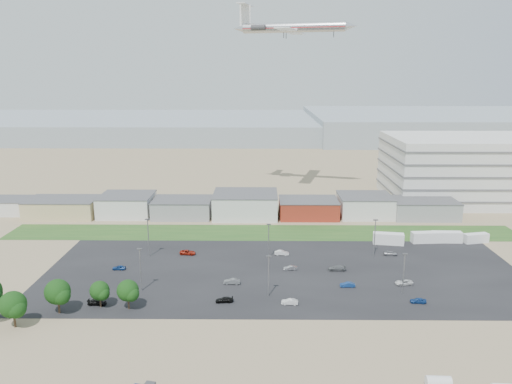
{
  "coord_description": "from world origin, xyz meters",
  "views": [
    {
      "loc": [
        -0.65,
        -97.81,
        49.1
      ],
      "look_at": [
        -1.82,
        22.0,
        20.35
      ],
      "focal_mm": 35.0,
      "sensor_mm": 36.0,
      "label": 1
    }
  ],
  "objects_px": {
    "parked_car_9": "(188,252)",
    "parked_car_11": "(282,253)",
    "parked_car_2": "(418,300)",
    "parked_car_12": "(337,268)",
    "parked_car_0": "(404,282)",
    "parked_car_13": "(290,302)",
    "airliner": "(294,27)",
    "parked_car_4": "(232,281)",
    "parked_car_3": "(224,300)",
    "box_trailer_a": "(388,239)",
    "parked_car_7": "(290,268)",
    "parked_car_10": "(97,302)",
    "parked_car_1": "(348,285)",
    "parked_car_8": "(390,253)",
    "parked_car_5": "(119,268)",
    "storage_tank_nw": "(438,382)"
  },
  "relations": [
    {
      "from": "parked_car_2",
      "to": "parked_car_12",
      "type": "xyz_separation_m",
      "value": [
        -15.04,
        18.32,
        0.07
      ]
    },
    {
      "from": "airliner",
      "to": "parked_car_13",
      "type": "bearing_deg",
      "value": -78.58
    },
    {
      "from": "airliner",
      "to": "parked_car_7",
      "type": "bearing_deg",
      "value": -78.52
    },
    {
      "from": "box_trailer_a",
      "to": "parked_car_2",
      "type": "relative_size",
      "value": 2.56
    },
    {
      "from": "storage_tank_nw",
      "to": "parked_car_8",
      "type": "relative_size",
      "value": 1.07
    },
    {
      "from": "parked_car_1",
      "to": "parked_car_5",
      "type": "distance_m",
      "value": 57.57
    },
    {
      "from": "airliner",
      "to": "parked_car_9",
      "type": "height_order",
      "value": "airliner"
    },
    {
      "from": "box_trailer_a",
      "to": "parked_car_2",
      "type": "distance_m",
      "value": 38.78
    },
    {
      "from": "storage_tank_nw",
      "to": "parked_car_4",
      "type": "height_order",
      "value": "storage_tank_nw"
    },
    {
      "from": "parked_car_2",
      "to": "parked_car_11",
      "type": "relative_size",
      "value": 0.88
    },
    {
      "from": "parked_car_2",
      "to": "parked_car_13",
      "type": "height_order",
      "value": "parked_car_13"
    },
    {
      "from": "parked_car_8",
      "to": "parked_car_5",
      "type": "bearing_deg",
      "value": 106.38
    },
    {
      "from": "parked_car_3",
      "to": "parked_car_4",
      "type": "height_order",
      "value": "parked_car_4"
    },
    {
      "from": "box_trailer_a",
      "to": "airliner",
      "type": "relative_size",
      "value": 0.18
    },
    {
      "from": "parked_car_0",
      "to": "parked_car_9",
      "type": "xyz_separation_m",
      "value": [
        -54.29,
        19.7,
        0.04
      ]
    },
    {
      "from": "parked_car_4",
      "to": "parked_car_5",
      "type": "relative_size",
      "value": 1.18
    },
    {
      "from": "airliner",
      "to": "parked_car_12",
      "type": "relative_size",
      "value": 10.58
    },
    {
      "from": "parked_car_9",
      "to": "parked_car_11",
      "type": "bearing_deg",
      "value": -83.17
    },
    {
      "from": "parked_car_5",
      "to": "parked_car_11",
      "type": "distance_m",
      "value": 43.47
    },
    {
      "from": "box_trailer_a",
      "to": "parked_car_9",
      "type": "bearing_deg",
      "value": -161.25
    },
    {
      "from": "airliner",
      "to": "parked_car_4",
      "type": "relative_size",
      "value": 12.24
    },
    {
      "from": "parked_car_12",
      "to": "parked_car_3",
      "type": "bearing_deg",
      "value": -55.64
    },
    {
      "from": "parked_car_3",
      "to": "parked_car_10",
      "type": "height_order",
      "value": "parked_car_10"
    },
    {
      "from": "parked_car_1",
      "to": "parked_car_8",
      "type": "height_order",
      "value": "parked_car_8"
    },
    {
      "from": "parked_car_1",
      "to": "parked_car_3",
      "type": "distance_m",
      "value": 29.6
    },
    {
      "from": "box_trailer_a",
      "to": "parked_car_0",
      "type": "distance_m",
      "value": 29.2
    },
    {
      "from": "storage_tank_nw",
      "to": "parked_car_9",
      "type": "relative_size",
      "value": 0.88
    },
    {
      "from": "parked_car_13",
      "to": "parked_car_10",
      "type": "bearing_deg",
      "value": -83.97
    },
    {
      "from": "parked_car_7",
      "to": "parked_car_10",
      "type": "relative_size",
      "value": 0.84
    },
    {
      "from": "parked_car_5",
      "to": "airliner",
      "type": "bearing_deg",
      "value": 148.67
    },
    {
      "from": "parked_car_1",
      "to": "parked_car_10",
      "type": "bearing_deg",
      "value": -80.3
    },
    {
      "from": "parked_car_1",
      "to": "parked_car_9",
      "type": "xyz_separation_m",
      "value": [
        -40.67,
        21.11,
        0.03
      ]
    },
    {
      "from": "box_trailer_a",
      "to": "parked_car_4",
      "type": "relative_size",
      "value": 2.24
    },
    {
      "from": "airliner",
      "to": "parked_car_12",
      "type": "xyz_separation_m",
      "value": [
        7.16,
        -79.41,
        -65.13
      ]
    },
    {
      "from": "parked_car_10",
      "to": "parked_car_13",
      "type": "distance_m",
      "value": 41.85
    },
    {
      "from": "box_trailer_a",
      "to": "parked_car_12",
      "type": "relative_size",
      "value": 1.93
    },
    {
      "from": "parked_car_3",
      "to": "parked_car_4",
      "type": "distance_m",
      "value": 9.82
    },
    {
      "from": "parked_car_1",
      "to": "box_trailer_a",
      "type": "bearing_deg",
      "value": 150.44
    },
    {
      "from": "parked_car_0",
      "to": "parked_car_7",
      "type": "relative_size",
      "value": 1.21
    },
    {
      "from": "parked_car_2",
      "to": "parked_car_7",
      "type": "distance_m",
      "value": 32.6
    },
    {
      "from": "parked_car_3",
      "to": "parked_car_9",
      "type": "height_order",
      "value": "parked_car_9"
    },
    {
      "from": "parked_car_1",
      "to": "parked_car_8",
      "type": "bearing_deg",
      "value": 143.5
    },
    {
      "from": "parked_car_7",
      "to": "parked_car_10",
      "type": "xyz_separation_m",
      "value": [
        -43.09,
        -19.97,
        0.02
      ]
    },
    {
      "from": "parked_car_0",
      "to": "parked_car_11",
      "type": "height_order",
      "value": "parked_car_11"
    },
    {
      "from": "parked_car_1",
      "to": "parked_car_3",
      "type": "bearing_deg",
      "value": -74.01
    },
    {
      "from": "parked_car_0",
      "to": "parked_car_13",
      "type": "bearing_deg",
      "value": -75.58
    },
    {
      "from": "box_trailer_a",
      "to": "parked_car_10",
      "type": "xyz_separation_m",
      "value": [
        -73.01,
        -40.2,
        -1.06
      ]
    },
    {
      "from": "parked_car_4",
      "to": "parked_car_8",
      "type": "height_order",
      "value": "parked_car_4"
    },
    {
      "from": "parked_car_11",
      "to": "box_trailer_a",
      "type": "bearing_deg",
      "value": -67.83
    },
    {
      "from": "parked_car_10",
      "to": "parked_car_13",
      "type": "bearing_deg",
      "value": -88.66
    }
  ]
}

